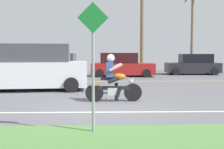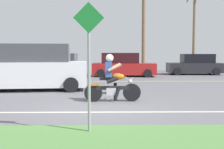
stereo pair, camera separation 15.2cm
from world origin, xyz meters
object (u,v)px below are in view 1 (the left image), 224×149
object	(u,v)px
parked_car_3	(193,65)
street_sign	(93,55)
parked_car_1	(58,65)
motorcyclist	(113,82)
suv_nearby	(32,68)
parked_car_2	(122,65)

from	to	relation	value
parked_car_3	street_sign	world-z (taller)	street_sign
parked_car_1	parked_car_3	size ratio (longest dim) A/B	0.96
motorcyclist	suv_nearby	bearing A→B (deg)	139.21
parked_car_2	parked_car_1	bearing A→B (deg)	167.04
parked_car_3	motorcyclist	bearing A→B (deg)	-119.20
motorcyclist	street_sign	distance (m)	3.98
motorcyclist	suv_nearby	distance (m)	4.72
suv_nearby	parked_car_3	size ratio (longest dim) A/B	1.24
motorcyclist	street_sign	bearing A→B (deg)	-97.80
motorcyclist	street_sign	xyz separation A→B (m)	(-0.52, -3.83, 0.94)
suv_nearby	street_sign	distance (m)	7.57
street_sign	motorcyclist	bearing A→B (deg)	82.20
parked_car_2	street_sign	bearing A→B (deg)	-95.93
motorcyclist	parked_car_1	size ratio (longest dim) A/B	0.50
suv_nearby	parked_car_1	xyz separation A→B (m)	(-0.23, 8.20, -0.24)
parked_car_2	street_sign	size ratio (longest dim) A/B	1.70
parked_car_2	suv_nearby	bearing A→B (deg)	-122.29
motorcyclist	suv_nearby	size ratio (longest dim) A/B	0.39
suv_nearby	parked_car_2	size ratio (longest dim) A/B	1.11
suv_nearby	parked_car_2	world-z (taller)	suv_nearby
motorcyclist	parked_car_2	world-z (taller)	parked_car_2
motorcyclist	suv_nearby	xyz separation A→B (m)	(-3.56, 3.08, 0.31)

